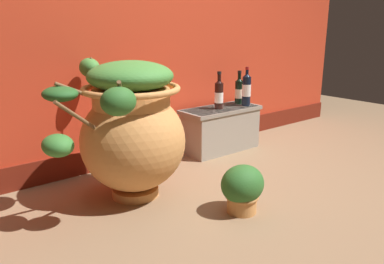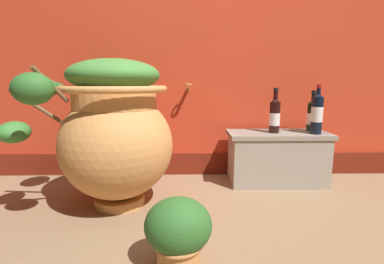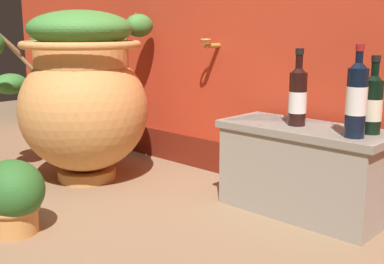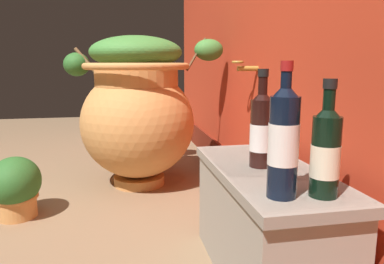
% 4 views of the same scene
% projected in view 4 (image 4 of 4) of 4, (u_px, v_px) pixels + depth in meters
% --- Properties ---
extents(ground_plane, '(7.00, 7.00, 0.00)m').
position_uv_depth(ground_plane, '(8.00, 241.00, 1.47)').
color(ground_plane, '#896B4C').
extents(terracotta_urn, '(0.89, 0.93, 0.84)m').
position_uv_depth(terracotta_urn, '(137.00, 108.00, 2.10)').
color(terracotta_urn, '#D68E4C').
rests_on(terracotta_urn, ground_plane).
extents(stone_ledge, '(0.70, 0.31, 0.37)m').
position_uv_depth(stone_ledge, '(266.00, 220.00, 1.19)').
color(stone_ledge, '#9E9384').
rests_on(stone_ledge, ground_plane).
extents(wine_bottle_left, '(0.07, 0.07, 0.29)m').
position_uv_depth(wine_bottle_left, '(326.00, 149.00, 0.91)').
color(wine_bottle_left, black).
rests_on(wine_bottle_left, stone_ledge).
extents(wine_bottle_middle, '(0.07, 0.07, 0.33)m').
position_uv_depth(wine_bottle_middle, '(284.00, 139.00, 0.90)').
color(wine_bottle_middle, black).
rests_on(wine_bottle_middle, stone_ledge).
extents(wine_bottle_right, '(0.07, 0.07, 0.31)m').
position_uv_depth(wine_bottle_right, '(261.00, 128.00, 1.17)').
color(wine_bottle_right, black).
rests_on(wine_bottle_right, stone_ledge).
extents(potted_shrub, '(0.26, 0.23, 0.28)m').
position_uv_depth(potted_shrub, '(15.00, 186.00, 1.68)').
color(potted_shrub, '#D68E4C').
rests_on(potted_shrub, ground_plane).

